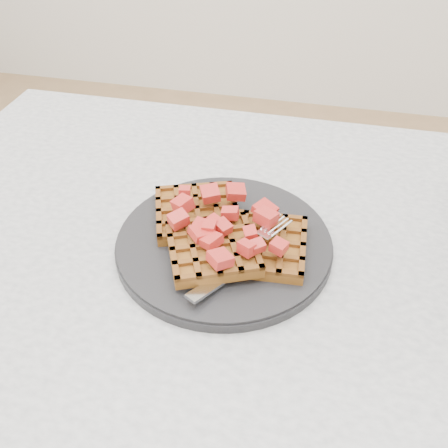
% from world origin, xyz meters
% --- Properties ---
extents(table, '(1.20, 0.80, 0.75)m').
position_xyz_m(table, '(0.00, 0.00, 0.64)').
color(table, silver).
rests_on(table, ground).
extents(plate, '(0.28, 0.28, 0.02)m').
position_xyz_m(plate, '(-0.10, 0.02, 0.76)').
color(plate, black).
rests_on(plate, table).
extents(waffles, '(0.22, 0.21, 0.03)m').
position_xyz_m(waffles, '(-0.10, 0.02, 0.78)').
color(waffles, '#8F561E').
rests_on(waffles, plate).
extents(strawberry_pile, '(0.15, 0.15, 0.02)m').
position_xyz_m(strawberry_pile, '(-0.10, 0.02, 0.80)').
color(strawberry_pile, '#A61210').
rests_on(strawberry_pile, waffles).
extents(fork, '(0.11, 0.17, 0.02)m').
position_xyz_m(fork, '(-0.06, -0.02, 0.77)').
color(fork, silver).
rests_on(fork, plate).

